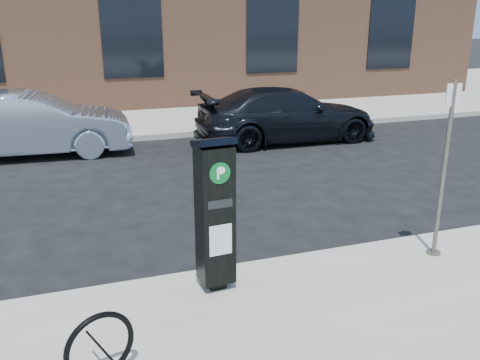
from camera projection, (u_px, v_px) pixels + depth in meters
name	position (u px, v px, depth m)	size (l,w,h in m)	color
ground	(265.00, 271.00, 6.71)	(120.00, 120.00, 0.00)	black
sidewalk_far	(129.00, 103.00, 19.29)	(60.00, 12.00, 0.15)	gray
curb_near	(266.00, 266.00, 6.67)	(60.00, 0.12, 0.16)	#9E9B93
curb_far	(157.00, 137.00, 13.91)	(60.00, 0.12, 0.16)	#9E9B93
parking_kiosk	(215.00, 212.00, 5.75)	(0.45, 0.40, 1.84)	black
sign_pole	(444.00, 172.00, 6.52)	(0.21, 0.19, 2.33)	#504B47
bike_rack	(100.00, 347.00, 4.41)	(0.63, 0.28, 0.65)	black
car_silver	(31.00, 125.00, 12.08)	(1.61, 4.62, 1.52)	#8F9EB6
car_dark	(287.00, 115.00, 13.58)	(2.00, 4.91, 1.42)	black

